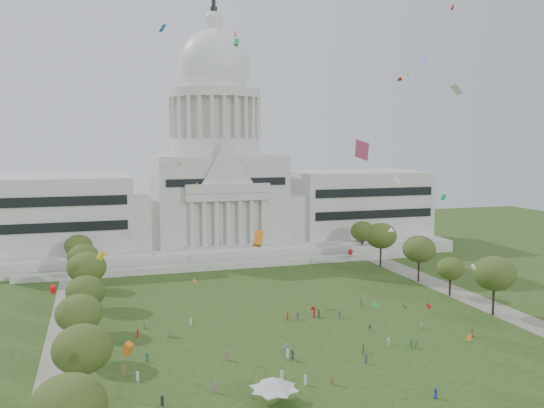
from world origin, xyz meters
name	(u,v)px	position (x,y,z in m)	size (l,w,h in m)	color
ground	(347,366)	(0.00, 0.00, 0.00)	(400.00, 400.00, 0.00)	#2D4717
capitol	(216,189)	(0.00, 113.59, 22.30)	(160.00, 64.50, 91.30)	beige
path_left	(67,338)	(-48.00, 30.00, 0.02)	(8.00, 160.00, 0.04)	gray
path_right	(473,299)	(48.00, 30.00, 0.02)	(8.00, 160.00, 0.04)	gray
row_tree_l_0	(69,406)	(-45.26, -21.68, 8.95)	(8.85, 8.85, 12.59)	black
row_tree_l_1	(82,349)	(-44.07, -2.96, 8.95)	(8.86, 8.86, 12.59)	black
row_tree_l_2	(79,313)	(-45.04, 17.30, 8.51)	(8.42, 8.42, 11.97)	black
row_tree_r_2	(495,273)	(44.17, 17.44, 9.66)	(9.55, 9.55, 13.58)	black
row_tree_l_3	(86,292)	(-44.09, 33.92, 8.21)	(8.12, 8.12, 11.55)	black
row_tree_r_3	(451,269)	(44.40, 34.48, 7.08)	(7.01, 7.01, 9.98)	black
row_tree_l_4	(87,267)	(-44.08, 52.42, 9.39)	(9.29, 9.29, 13.21)	black
row_tree_r_4	(419,249)	(44.76, 50.04, 9.29)	(9.19, 9.19, 13.06)	black
row_tree_l_5	(83,257)	(-45.22, 71.01, 8.42)	(8.33, 8.33, 11.85)	black
row_tree_r_5	(381,236)	(43.49, 70.19, 9.93)	(9.82, 9.82, 13.96)	black
row_tree_l_6	(78,246)	(-46.87, 89.14, 8.27)	(8.19, 8.19, 11.64)	black
row_tree_r_6	(363,231)	(45.96, 88.13, 8.51)	(8.42, 8.42, 11.97)	black
event_tent	(274,383)	(-16.74, -10.26, 3.32)	(9.20, 9.20, 4.28)	#4C4C4C
person_0	(472,332)	(30.47, 6.36, 0.93)	(0.91, 0.59, 1.86)	olive
person_2	(422,324)	(23.61, 14.03, 0.86)	(0.83, 0.51, 1.71)	silver
person_3	(389,341)	(11.98, 7.03, 0.75)	(0.97, 0.50, 1.49)	silver
person_4	(363,349)	(5.33, 4.45, 0.93)	(1.09, 0.60, 1.87)	olive
person_5	(285,348)	(-8.44, 9.10, 0.90)	(1.68, 0.66, 1.81)	silver
person_6	(435,393)	(7.62, -15.84, 0.83)	(0.81, 0.53, 1.65)	navy
person_7	(332,379)	(-5.62, -6.53, 0.93)	(0.68, 0.50, 1.87)	olive
person_8	(292,355)	(-8.50, 5.28, 0.95)	(0.92, 0.57, 1.90)	#4C4C51
person_9	(416,344)	(16.26, 4.05, 0.73)	(0.94, 0.49, 1.46)	#4C4C51
person_10	(370,328)	(12.21, 15.49, 0.81)	(0.95, 0.52, 1.62)	#994C8C
distant_crowd	(248,343)	(-14.41, 14.07, 0.87)	(61.22, 39.33, 1.95)	#26262B
kite_swarm	(324,202)	(-0.34, 10.46, 27.97)	(88.82, 97.42, 62.86)	yellow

